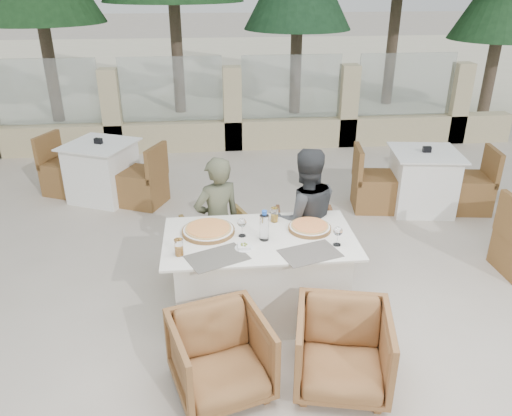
{
  "coord_description": "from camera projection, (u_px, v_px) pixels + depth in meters",
  "views": [
    {
      "loc": [
        -0.46,
        -3.57,
        2.75
      ],
      "look_at": [
        -0.05,
        0.38,
        0.9
      ],
      "focal_mm": 35.0,
      "sensor_mm": 36.0,
      "label": 1
    }
  ],
  "objects": [
    {
      "name": "beer_glass_left",
      "position": [
        179.0,
        247.0,
        3.87
      ],
      "size": [
        0.07,
        0.07,
        0.14
      ],
      "primitive_type": "cylinder",
      "rotation": [
        0.0,
        0.0,
        0.09
      ],
      "color": "orange",
      "rests_on": "dining_table"
    },
    {
      "name": "pine_far_right",
      "position": [
        504.0,
        4.0,
        9.84
      ],
      "size": [
        1.98,
        1.98,
        4.5
      ],
      "primitive_type": "cone",
      "color": "#224D26",
      "rests_on": "ground"
    },
    {
      "name": "water_bottle",
      "position": [
        264.0,
        225.0,
        4.07
      ],
      "size": [
        0.08,
        0.08,
        0.26
      ],
      "primitive_type": "cylinder",
      "rotation": [
        0.0,
        0.0,
        0.07
      ],
      "color": "#C2E2FF",
      "rests_on": "dining_table"
    },
    {
      "name": "armchair_far_right",
      "position": [
        305.0,
        238.0,
        5.18
      ],
      "size": [
        0.65,
        0.66,
        0.55
      ],
      "primitive_type": "imported",
      "rotation": [
        0.0,
        0.0,
        3.04
      ],
      "color": "brown",
      "rests_on": "ground"
    },
    {
      "name": "beer_glass_right",
      "position": [
        274.0,
        215.0,
        4.4
      ],
      "size": [
        0.08,
        0.08,
        0.13
      ],
      "primitive_type": "cylinder",
      "rotation": [
        0.0,
        0.0,
        0.3
      ],
      "color": "gold",
      "rests_on": "dining_table"
    },
    {
      "name": "olive_dish",
      "position": [
        244.0,
        246.0,
        3.98
      ],
      "size": [
        0.13,
        0.13,
        0.04
      ],
      "primitive_type": null,
      "rotation": [
        0.0,
        0.0,
        -0.2
      ],
      "color": "white",
      "rests_on": "dining_table"
    },
    {
      "name": "bg_table_b",
      "position": [
        422.0,
        181.0,
        6.33
      ],
      "size": [
        1.74,
        1.04,
        0.77
      ],
      "primitive_type": null,
      "rotation": [
        0.0,
        0.0,
        -0.14
      ],
      "color": "white",
      "rests_on": "ground"
    },
    {
      "name": "placemat_near_left",
      "position": [
        217.0,
        258.0,
        3.86
      ],
      "size": [
        0.53,
        0.46,
        0.0
      ],
      "primitive_type": "cube",
      "rotation": [
        0.0,
        0.0,
        0.41
      ],
      "color": "#5B564E",
      "rests_on": "dining_table"
    },
    {
      "name": "ground",
      "position": [
        266.0,
        317.0,
        4.42
      ],
      "size": [
        80.0,
        80.0,
        0.0
      ],
      "primitive_type": "plane",
      "color": "beige",
      "rests_on": "ground"
    },
    {
      "name": "sand_patch",
      "position": [
        217.0,
        64.0,
        17.04
      ],
      "size": [
        30.0,
        16.0,
        0.01
      ],
      "primitive_type": "cube",
      "color": "#F9F0CC",
      "rests_on": "ground"
    },
    {
      "name": "wine_glass_centre",
      "position": [
        242.0,
        226.0,
        4.14
      ],
      "size": [
        0.09,
        0.09,
        0.18
      ],
      "primitive_type": null,
      "rotation": [
        0.0,
        0.0,
        -0.19
      ],
      "color": "silver",
      "rests_on": "dining_table"
    },
    {
      "name": "perimeter_wall_far",
      "position": [
        232.0,
        103.0,
        8.41
      ],
      "size": [
        10.0,
        0.34,
        1.6
      ],
      "primitive_type": null,
      "color": "beige",
      "rests_on": "ground"
    },
    {
      "name": "armchair_far_left",
      "position": [
        220.0,
        245.0,
        4.99
      ],
      "size": [
        0.83,
        0.84,
        0.6
      ],
      "primitive_type": "imported",
      "rotation": [
        0.0,
        0.0,
        3.5
      ],
      "color": "olive",
      "rests_on": "ground"
    },
    {
      "name": "wine_glass_corner",
      "position": [
        338.0,
        235.0,
        4.0
      ],
      "size": [
        0.09,
        0.09,
        0.18
      ],
      "primitive_type": null,
      "rotation": [
        0.0,
        0.0,
        0.14
      ],
      "color": "silver",
      "rests_on": "dining_table"
    },
    {
      "name": "diner_right",
      "position": [
        304.0,
        219.0,
        4.65
      ],
      "size": [
        0.72,
        0.58,
        1.38
      ],
      "primitive_type": "imported",
      "rotation": [
        0.0,
        0.0,
        3.23
      ],
      "color": "#36383B",
      "rests_on": "ground"
    },
    {
      "name": "armchair_near_right",
      "position": [
        342.0,
        350.0,
        3.58
      ],
      "size": [
        0.8,
        0.81,
        0.62
      ],
      "primitive_type": "imported",
      "rotation": [
        0.0,
        0.0,
        -0.22
      ],
      "color": "#8E5D33",
      "rests_on": "ground"
    },
    {
      "name": "armchair_near_left",
      "position": [
        221.0,
        357.0,
        3.53
      ],
      "size": [
        0.81,
        0.82,
        0.61
      ],
      "primitive_type": "imported",
      "rotation": [
        0.0,
        0.0,
        0.28
      ],
      "color": "brown",
      "rests_on": "ground"
    },
    {
      "name": "diner_left",
      "position": [
        218.0,
        222.0,
        4.69
      ],
      "size": [
        0.56,
        0.48,
        1.29
      ],
      "primitive_type": "imported",
      "rotation": [
        0.0,
        0.0,
        3.57
      ],
      "color": "#4F523B",
      "rests_on": "ground"
    },
    {
      "name": "pizza_right",
      "position": [
        310.0,
        227.0,
        4.27
      ],
      "size": [
        0.47,
        0.47,
        0.05
      ],
      "primitive_type": "cylinder",
      "rotation": [
        0.0,
        0.0,
        -0.35
      ],
      "color": "#FA5522",
      "rests_on": "dining_table"
    },
    {
      "name": "pizza_left",
      "position": [
        208.0,
        230.0,
        4.22
      ],
      "size": [
        0.48,
        0.48,
        0.06
      ],
      "primitive_type": "cylinder",
      "rotation": [
        0.0,
        0.0,
        0.08
      ],
      "color": "orange",
      "rests_on": "dining_table"
    },
    {
      "name": "placemat_near_right",
      "position": [
        310.0,
        253.0,
        3.92
      ],
      "size": [
        0.52,
        0.42,
        0.0
      ],
      "primitive_type": "cube",
      "rotation": [
        0.0,
        0.0,
        0.31
      ],
      "color": "#605952",
      "rests_on": "dining_table"
    },
    {
      "name": "dining_table",
      "position": [
        260.0,
        276.0,
        4.32
      ],
      "size": [
        1.6,
        0.9,
        0.77
      ],
      "primitive_type": null,
      "color": "white",
      "rests_on": "ground"
    },
    {
      "name": "bg_table_a",
      "position": [
        102.0,
        171.0,
        6.64
      ],
      "size": [
        1.83,
        1.42,
        0.77
      ],
      "primitive_type": null,
      "rotation": [
        0.0,
        0.0,
        -0.42
      ],
      "color": "white",
      "rests_on": "ground"
    }
  ]
}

